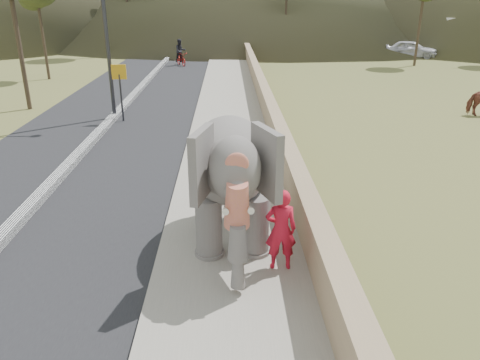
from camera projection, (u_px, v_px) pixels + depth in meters
name	position (u px, v px, depth m)	size (l,w,h in m)	color
ground	(231.00, 275.00, 9.07)	(160.00, 160.00, 0.00)	olive
road	(101.00, 134.00, 18.23)	(7.00, 120.00, 0.03)	black
median	(100.00, 131.00, 18.20)	(0.35, 120.00, 0.22)	black
walkway	(229.00, 131.00, 18.33)	(3.00, 120.00, 0.15)	#9E9687
parapet	(271.00, 119.00, 18.20)	(0.30, 120.00, 1.10)	tan
lamppost	(111.00, 0.00, 18.77)	(1.76, 0.36, 8.00)	#2E2F33
signboard	(120.00, 83.00, 19.40)	(0.60, 0.08, 2.40)	#2D2D33
distant_car	(411.00, 49.00, 39.98)	(1.70, 4.23, 1.44)	silver
elephant_and_man	(231.00, 176.00, 9.82)	(2.30, 3.88, 2.74)	slate
motorcyclist	(181.00, 55.00, 35.42)	(1.33, 1.95, 1.96)	maroon
trees	(257.00, 10.00, 35.41)	(47.60, 45.19, 9.48)	#473828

